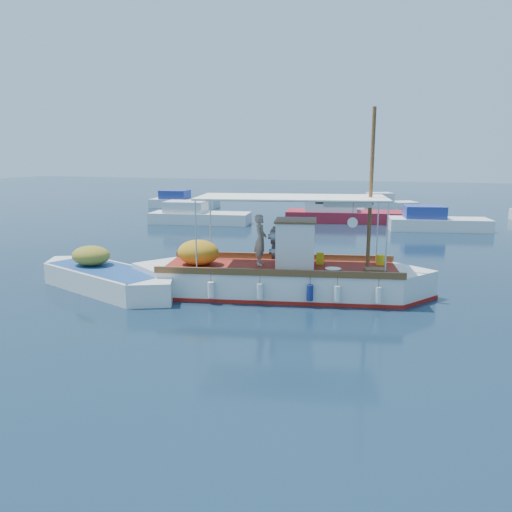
% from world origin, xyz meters
% --- Properties ---
extents(ground, '(160.00, 160.00, 0.00)m').
position_xyz_m(ground, '(0.00, 0.00, 0.00)').
color(ground, black).
rests_on(ground, ground).
extents(fishing_caique, '(10.57, 4.42, 6.58)m').
position_xyz_m(fishing_caique, '(-0.16, 0.07, 0.58)').
color(fishing_caique, white).
rests_on(fishing_caique, ground).
extents(dinghy, '(6.63, 3.72, 1.74)m').
position_xyz_m(dinghy, '(-6.34, -1.32, 0.36)').
color(dinghy, white).
rests_on(dinghy, ground).
extents(bg_boat_nw, '(7.33, 3.43, 1.80)m').
position_xyz_m(bg_boat_nw, '(-10.68, 16.01, 0.49)').
color(bg_boat_nw, silver).
rests_on(bg_boat_nw, ground).
extents(bg_boat_n, '(9.58, 4.23, 1.80)m').
position_xyz_m(bg_boat_n, '(-0.71, 20.30, 0.49)').
color(bg_boat_n, maroon).
rests_on(bg_boat_n, ground).
extents(bg_boat_ne, '(6.61, 3.32, 1.80)m').
position_xyz_m(bg_boat_ne, '(5.46, 17.88, 0.49)').
color(bg_boat_ne, silver).
rests_on(bg_boat_ne, ground).
extents(bg_boat_far_w, '(6.50, 2.96, 1.80)m').
position_xyz_m(bg_boat_far_w, '(-16.73, 25.79, 0.49)').
color(bg_boat_far_w, silver).
rests_on(bg_boat_far_w, ground).
extents(bg_boat_far_n, '(5.35, 3.99, 1.80)m').
position_xyz_m(bg_boat_far_n, '(1.57, 28.77, 0.49)').
color(bg_boat_far_n, silver).
rests_on(bg_boat_far_n, ground).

